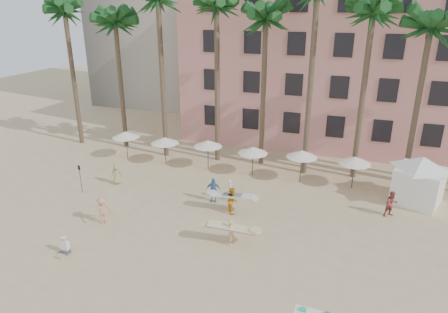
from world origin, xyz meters
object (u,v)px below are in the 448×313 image
cabana (420,176)px  carrier_white (232,199)px  carrier_yellow (231,231)px  pink_hotel (366,62)px

cabana → carrier_white: 13.47m
carrier_yellow → cabana: bearing=41.0°
carrier_yellow → carrier_white: (-1.16, 3.75, 0.05)m
pink_hotel → carrier_yellow: bearing=-105.2°
pink_hotel → carrier_white: bearing=-110.8°
cabana → carrier_white: (-12.12, -5.79, -1.08)m
pink_hotel → carrier_yellow: 25.72m
pink_hotel → carrier_white: size_ratio=11.67×
cabana → pink_hotel: bearing=107.4°
cabana → carrier_yellow: (-10.96, -9.54, -1.13)m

